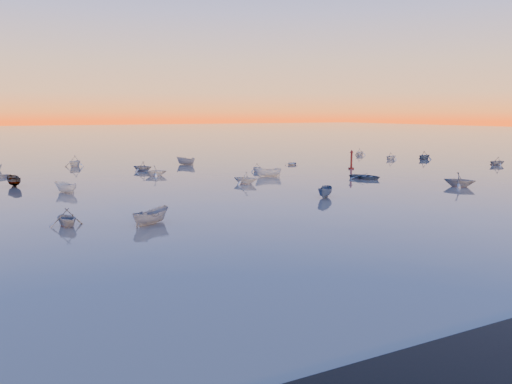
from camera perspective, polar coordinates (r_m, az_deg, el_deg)
ground at (r=119.34m, az=-17.37°, el=4.02°), size 600.00×600.00×0.00m
mud_lobes at (r=27.95m, az=23.61°, el=-11.75°), size 140.00×6.00×0.07m
moored_fleet at (r=73.76m, az=-10.87°, el=1.41°), size 124.00×58.00×1.20m
boat_near_center at (r=44.44m, az=-11.90°, el=-3.60°), size 3.24×4.24×1.35m
boat_near_right at (r=68.16m, az=-1.24°, el=0.96°), size 3.90×3.48×1.27m
channel_marker at (r=87.64m, az=10.85°, el=3.50°), size 0.97×0.97×3.46m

